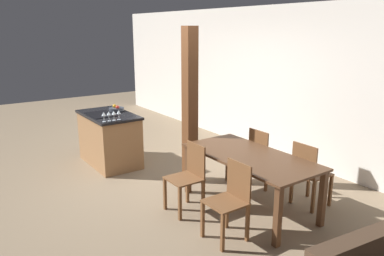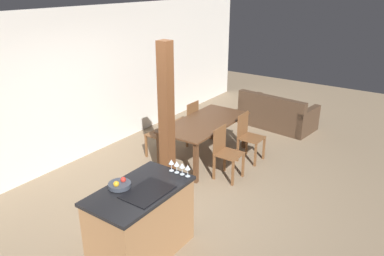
{
  "view_description": "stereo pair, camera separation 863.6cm",
  "coord_description": "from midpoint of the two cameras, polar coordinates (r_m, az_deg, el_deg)",
  "views": [
    {
      "loc": [
        4.73,
        -2.69,
        2.29
      ],
      "look_at": [
        0.6,
        0.2,
        0.95
      ],
      "focal_mm": 35.0,
      "sensor_mm": 36.0,
      "label": 1
    },
    {
      "loc": [
        -3.87,
        -2.92,
        3.11
      ],
      "look_at": [
        0.6,
        0.2,
        0.95
      ],
      "focal_mm": 35.0,
      "sensor_mm": 36.0,
      "label": 2
    }
  ],
  "objects": [
    {
      "name": "dining_table",
      "position": [
        4.03,
        64.71,
        -25.28
      ],
      "size": [
        1.82,
        0.89,
        0.73
      ],
      "color": "#51331E",
      "rests_on": "ground_plane"
    },
    {
      "name": "dining_chair_far_left",
      "position": [
        4.61,
        57.54,
        -21.64
      ],
      "size": [
        0.4,
        0.4,
        0.88
      ],
      "rotation": [
        0.0,
        0.0,
        3.14
      ],
      "color": "brown",
      "rests_on": "ground_plane"
    },
    {
      "name": "wine_glass_end",
      "position": [
        3.16,
        28.07,
        -19.23
      ],
      "size": [
        0.07,
        0.07,
        0.15
      ],
      "color": "silver",
      "rests_on": "kitchen_island"
    },
    {
      "name": "dining_chair_far_right",
      "position": [
        4.79,
        68.0,
        -23.02
      ],
      "size": [
        0.4,
        0.4,
        0.88
      ],
      "rotation": [
        0.0,
        0.0,
        3.14
      ],
      "color": "brown",
      "rests_on": "ground_plane"
    },
    {
      "name": "fruit_bowl",
      "position": [
        3.66,
        20.46,
        -15.06
      ],
      "size": [
        0.26,
        0.26,
        0.1
      ],
      "color": "#383D47",
      "rests_on": "kitchen_island"
    },
    {
      "name": "wine_glass_middle",
      "position": [
        3.04,
        26.54,
        -20.55
      ],
      "size": [
        0.07,
        0.07,
        0.15
      ],
      "color": "silver",
      "rests_on": "kitchen_island"
    },
    {
      "name": "timber_post",
      "position": [
        3.57,
        47.28,
        -15.74
      ],
      "size": [
        0.18,
        0.18,
        2.33
      ],
      "color": "brown",
      "rests_on": "ground_plane"
    },
    {
      "name": "wall_back",
      "position": [
        5.45,
        48.41,
        -4.63
      ],
      "size": [
        11.2,
        0.08,
        2.7
      ],
      "color": "silver",
      "rests_on": "ground_plane"
    },
    {
      "name": "wine_glass_near",
      "position": [
        2.97,
        25.71,
        -21.25
      ],
      "size": [
        0.07,
        0.07,
        0.15
      ],
      "color": "silver",
      "rests_on": "kitchen_island"
    },
    {
      "name": "kitchen_island",
      "position": [
        3.73,
        19.22,
        -23.22
      ],
      "size": [
        1.24,
        0.73,
        0.9
      ],
      "color": "#9E7047",
      "rests_on": "ground_plane"
    },
    {
      "name": "dining_chair_near_right",
      "position": [
        3.74,
        73.14,
        -33.64
      ],
      "size": [
        0.4,
        0.4,
        0.88
      ],
      "color": "brown",
      "rests_on": "ground_plane"
    },
    {
      "name": "wine_glass_far",
      "position": [
        3.1,
        27.32,
        -19.88
      ],
      "size": [
        0.07,
        0.07,
        0.15
      ],
      "color": "silver",
      "rests_on": "kitchen_island"
    },
    {
      "name": "dining_chair_near_left",
      "position": [
        3.51,
        58.27,
        -32.76
      ],
      "size": [
        0.4,
        0.4,
        0.88
      ],
      "color": "brown",
      "rests_on": "ground_plane"
    },
    {
      "name": "ground_plane",
      "position": [
        3.92,
        38.34,
        -32.52
      ],
      "size": [
        16.0,
        16.0,
        0.0
      ],
      "primitive_type": "plane",
      "color": "#847056"
    }
  ]
}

